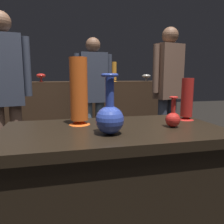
% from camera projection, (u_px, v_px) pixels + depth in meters
% --- Properties ---
extents(display_plinth, '(1.20, 0.64, 0.80)m').
position_uv_depth(display_plinth, '(114.00, 195.00, 1.30)').
color(display_plinth, black).
rests_on(display_plinth, ground_plane).
extents(back_display_shelf, '(2.60, 0.40, 0.99)m').
position_uv_depth(back_display_shelf, '(79.00, 115.00, 3.40)').
color(back_display_shelf, '#382619').
rests_on(back_display_shelf, ground_plane).
extents(vase_centerpiece, '(0.14, 0.14, 0.30)m').
position_uv_depth(vase_centerpiece, '(110.00, 116.00, 1.10)').
color(vase_centerpiece, '#2D429E').
rests_on(vase_centerpiece, display_plinth).
extents(vase_tall_behind, '(0.12, 0.12, 0.39)m').
position_uv_depth(vase_tall_behind, '(79.00, 93.00, 1.30)').
color(vase_tall_behind, '#E55B1E').
rests_on(vase_tall_behind, display_plinth).
extents(vase_left_accent, '(0.08, 0.08, 0.17)m').
position_uv_depth(vase_left_accent, '(173.00, 118.00, 1.25)').
color(vase_left_accent, red).
rests_on(vase_left_accent, display_plinth).
extents(vase_right_accent, '(0.10, 0.10, 0.27)m').
position_uv_depth(vase_right_accent, '(187.00, 100.00, 1.44)').
color(vase_right_accent, red).
rests_on(vase_right_accent, display_plinth).
extents(shelf_vase_right, '(0.10, 0.10, 0.29)m').
position_uv_depth(shelf_vase_right, '(114.00, 72.00, 3.34)').
color(shelf_vase_right, orange).
rests_on(shelf_vase_right, back_display_shelf).
extents(shelf_vase_far_left, '(0.17, 0.17, 0.13)m').
position_uv_depth(shelf_vase_far_left, '(3.00, 75.00, 3.12)').
color(shelf_vase_far_left, '#7A388E').
rests_on(shelf_vase_far_left, back_display_shelf).
extents(shelf_vase_left, '(0.12, 0.12, 0.12)m').
position_uv_depth(shelf_vase_left, '(41.00, 76.00, 3.11)').
color(shelf_vase_left, red).
rests_on(shelf_vase_left, back_display_shelf).
extents(shelf_vase_far_right, '(0.13, 0.13, 0.11)m').
position_uv_depth(shelf_vase_far_right, '(146.00, 76.00, 3.48)').
color(shelf_vase_far_right, gray).
rests_on(shelf_vase_far_right, back_display_shelf).
extents(shelf_vase_center, '(0.11, 0.11, 0.09)m').
position_uv_depth(shelf_vase_center, '(78.00, 77.00, 3.30)').
color(shelf_vase_center, '#2D429E').
rests_on(shelf_vase_center, back_display_shelf).
extents(visitor_near_right, '(0.45, 0.27, 1.63)m').
position_uv_depth(visitor_near_right, '(168.00, 86.00, 2.68)').
color(visitor_near_right, '#333847').
rests_on(visitor_near_right, ground_plane).
extents(visitor_center_back, '(0.47, 0.20, 1.53)m').
position_uv_depth(visitor_center_back, '(94.00, 91.00, 2.78)').
color(visitor_center_back, slate).
rests_on(visitor_center_back, ground_plane).
extents(visitor_near_left, '(0.46, 0.24, 1.64)m').
position_uv_depth(visitor_near_left, '(5.00, 89.00, 2.05)').
color(visitor_near_left, brown).
rests_on(visitor_near_left, ground_plane).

